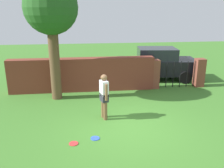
% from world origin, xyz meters
% --- Properties ---
extents(ground_plane, '(40.00, 40.00, 0.00)m').
position_xyz_m(ground_plane, '(0.00, 0.00, 0.00)').
color(ground_plane, '#3D7528').
extents(brick_wall, '(6.71, 0.50, 1.56)m').
position_xyz_m(brick_wall, '(-1.50, 3.98, 0.78)').
color(brick_wall, brown).
rests_on(brick_wall, ground).
extents(tree, '(2.14, 2.14, 4.85)m').
position_xyz_m(tree, '(-2.62, 3.08, 3.66)').
color(tree, brown).
rests_on(tree, ground).
extents(person, '(0.31, 0.52, 1.62)m').
position_xyz_m(person, '(-0.76, 0.83, 0.90)').
color(person, brown).
rests_on(person, ground).
extents(fence_gate, '(2.74, 0.44, 1.40)m').
position_xyz_m(fence_gate, '(3.11, 3.98, 0.70)').
color(fence_gate, brown).
rests_on(fence_gate, ground).
extents(car, '(4.36, 2.28, 1.72)m').
position_xyz_m(car, '(2.51, 5.49, 0.86)').
color(car, black).
rests_on(car, ground).
extents(frisbee_red, '(0.27, 0.27, 0.02)m').
position_xyz_m(frisbee_red, '(-1.79, -0.77, 0.01)').
color(frisbee_red, red).
rests_on(frisbee_red, ground).
extents(frisbee_blue, '(0.27, 0.27, 0.02)m').
position_xyz_m(frisbee_blue, '(-1.16, -0.54, 0.01)').
color(frisbee_blue, blue).
rests_on(frisbee_blue, ground).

